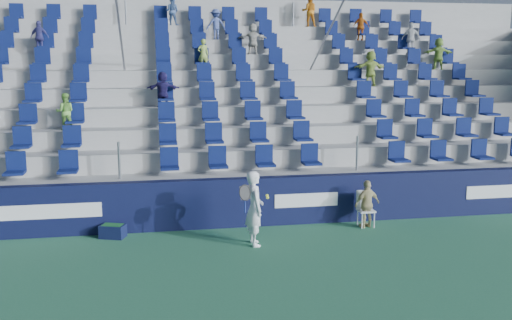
{
  "coord_description": "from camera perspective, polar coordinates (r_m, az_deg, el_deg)",
  "views": [
    {
      "loc": [
        -2.14,
        -10.24,
        4.05
      ],
      "look_at": [
        0.2,
        2.8,
        1.7
      ],
      "focal_mm": 40.0,
      "sensor_mm": 36.0,
      "label": 1
    }
  ],
  "objects": [
    {
      "name": "sponsor_wall",
      "position": [
        13.99,
        -1.05,
        -4.22
      ],
      "size": [
        24.0,
        0.32,
        1.2
      ],
      "color": "#0E1234",
      "rests_on": "ground"
    },
    {
      "name": "tennis_player",
      "position": [
        12.51,
        -0.15,
        -4.83
      ],
      "size": [
        0.69,
        0.65,
        1.66
      ],
      "color": "white",
      "rests_on": "ground"
    },
    {
      "name": "line_judge",
      "position": [
        14.12,
        11.05,
        -4.33
      ],
      "size": [
        0.74,
        0.45,
        1.17
      ],
      "primitive_type": "imported",
      "rotation": [
        0.0,
        0.0,
        3.4
      ],
      "color": "tan",
      "rests_on": "ground"
    },
    {
      "name": "grandstand",
      "position": [
        18.7,
        -3.56,
        4.17
      ],
      "size": [
        24.0,
        8.17,
        6.63
      ],
      "color": "#A7A6A1",
      "rests_on": "ground"
    },
    {
      "name": "line_judge_chair",
      "position": [
        14.27,
        10.83,
        -4.52
      ],
      "size": [
        0.38,
        0.39,
        0.88
      ],
      "color": "white",
      "rests_on": "ground"
    },
    {
      "name": "ball_bin",
      "position": [
        13.59,
        -14.13,
        -6.85
      ],
      "size": [
        0.64,
        0.52,
        0.31
      ],
      "color": "#0E1436",
      "rests_on": "ground"
    },
    {
      "name": "ground",
      "position": [
        11.21,
        1.55,
        -11.11
      ],
      "size": [
        70.0,
        70.0,
        0.0
      ],
      "primitive_type": "plane",
      "color": "#31744E",
      "rests_on": "ground"
    }
  ]
}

